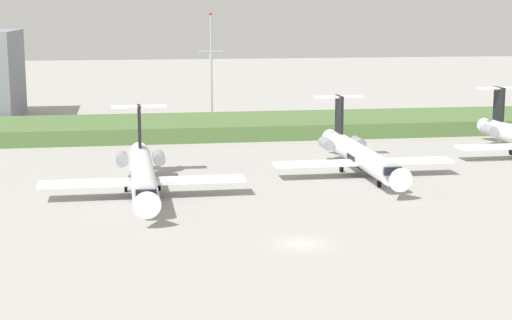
{
  "coord_description": "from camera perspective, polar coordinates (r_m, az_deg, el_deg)",
  "views": [
    {
      "loc": [
        -15.64,
        -69.62,
        20.68
      ],
      "look_at": [
        0.0,
        25.67,
        3.0
      ],
      "focal_mm": 57.79,
      "sensor_mm": 36.0,
      "label": 1
    }
  ],
  "objects": [
    {
      "name": "ground_plane",
      "position": [
        102.94,
        -0.39,
        -1.21
      ],
      "size": [
        500.0,
        500.0,
        0.0
      ],
      "primitive_type": "plane",
      "color": "#9E9B96"
    },
    {
      "name": "grass_berm",
      "position": [
        139.23,
        -2.78,
        2.34
      ],
      "size": [
        320.0,
        20.0,
        2.47
      ],
      "primitive_type": "cube",
      "color": "#4C6B38",
      "rests_on": "ground"
    },
    {
      "name": "regional_jet_third",
      "position": [
        93.83,
        -7.86,
        -0.87
      ],
      "size": [
        22.81,
        31.0,
        9.0
      ],
      "color": "white",
      "rests_on": "ground"
    },
    {
      "name": "regional_jet_fourth",
      "position": [
        105.24,
        7.21,
        0.37
      ],
      "size": [
        22.81,
        31.0,
        9.0
      ],
      "color": "white",
      "rests_on": "ground"
    },
    {
      "name": "antenna_mast",
      "position": [
        152.75,
        -3.12,
        5.76
      ],
      "size": [
        4.4,
        0.5,
        20.16
      ],
      "color": "#B2B2B7",
      "rests_on": "ground"
    }
  ]
}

